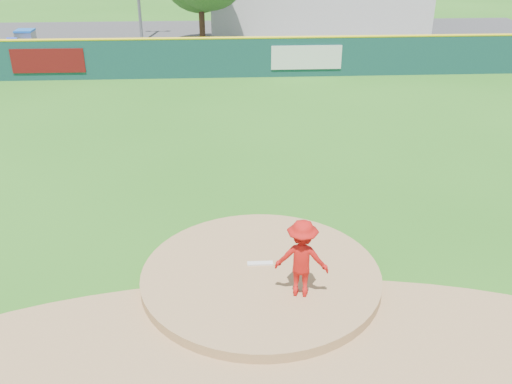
{
  "coord_description": "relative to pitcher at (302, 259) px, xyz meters",
  "views": [
    {
      "loc": [
        -0.73,
        -10.91,
        7.68
      ],
      "look_at": [
        0.0,
        2.0,
        1.3
      ],
      "focal_mm": 40.0,
      "sensor_mm": 36.0,
      "label": 1
    }
  ],
  "objects": [
    {
      "name": "ground",
      "position": [
        -0.8,
        0.87,
        -1.14
      ],
      "size": [
        120.0,
        120.0,
        0.0
      ],
      "primitive_type": "plane",
      "color": "#286B19",
      "rests_on": "ground"
    },
    {
      "name": "pitchers_mound",
      "position": [
        -0.8,
        0.87,
        -1.14
      ],
      "size": [
        5.5,
        5.5,
        0.5
      ],
      "primitive_type": "cylinder",
      "color": "#9E774C",
      "rests_on": "ground"
    },
    {
      "name": "pitching_rubber",
      "position": [
        -0.8,
        1.17,
        -0.87
      ],
      "size": [
        0.6,
        0.15,
        0.04
      ],
      "primitive_type": "cube",
      "color": "white",
      "rests_on": "pitchers_mound"
    },
    {
      "name": "infield_dirt_arc",
      "position": [
        -0.8,
        -2.13,
        -1.13
      ],
      "size": [
        15.4,
        15.4,
        0.01
      ],
      "primitive_type": "cylinder",
      "color": "#9E774C",
      "rests_on": "ground"
    },
    {
      "name": "parking_lot",
      "position": [
        -0.8,
        27.87,
        -1.13
      ],
      "size": [
        44.0,
        16.0,
        0.02
      ],
      "primitive_type": "cube",
      "color": "#38383A",
      "rests_on": "ground"
    },
    {
      "name": "pitcher",
      "position": [
        0.0,
        0.0,
        0.0
      ],
      "size": [
        1.26,
        0.89,
        1.77
      ],
      "primitive_type": "imported",
      "rotation": [
        0.0,
        0.0,
        2.93
      ],
      "color": "red",
      "rests_on": "pitchers_mound"
    },
    {
      "name": "van",
      "position": [
        -3.8,
        21.53,
        -0.51
      ],
      "size": [
        4.8,
        3.6,
        1.21
      ],
      "primitive_type": "imported",
      "rotation": [
        0.0,
        0.0,
        1.98
      ],
      "color": "white",
      "rests_on": "parking_lot"
    },
    {
      "name": "pool_building_grp",
      "position": [
        5.2,
        32.87,
        0.53
      ],
      "size": [
        15.2,
        8.2,
        3.31
      ],
      "color": "silver",
      "rests_on": "ground"
    },
    {
      "name": "fence_banners",
      "position": [
        -3.8,
        18.79,
        -0.14
      ],
      "size": [
        16.56,
        0.04,
        1.2
      ],
      "color": "#5E0D0E",
      "rests_on": "ground"
    },
    {
      "name": "playground_slide",
      "position": [
        -12.98,
        24.19,
        -0.35
      ],
      "size": [
        1.0,
        2.81,
        1.55
      ],
      "color": "blue",
      "rests_on": "ground"
    },
    {
      "name": "outfield_fence",
      "position": [
        -0.8,
        18.87,
        -0.05
      ],
      "size": [
        40.0,
        0.14,
        2.07
      ],
      "color": "#123B3B",
      "rests_on": "ground"
    }
  ]
}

